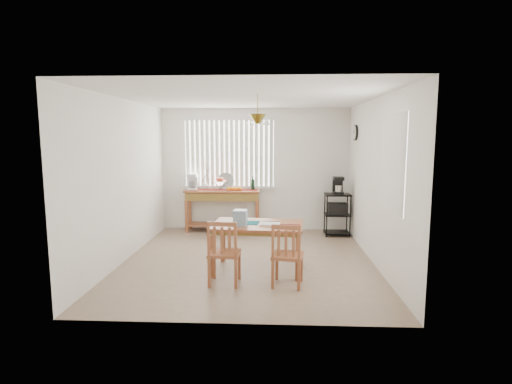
{
  "coord_description": "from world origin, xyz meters",
  "views": [
    {
      "loc": [
        0.42,
        -6.29,
        1.99
      ],
      "look_at": [
        0.1,
        0.55,
        1.05
      ],
      "focal_mm": 28.0,
      "sensor_mm": 36.0,
      "label": 1
    }
  ],
  "objects_px": {
    "dining_table": "(258,229)",
    "chair_right": "(287,255)",
    "sideboard": "(223,200)",
    "cart_items": "(338,186)",
    "chair_left": "(224,253)",
    "wire_cart": "(337,210)"
  },
  "relations": [
    {
      "from": "sideboard",
      "to": "wire_cart",
      "type": "bearing_deg",
      "value": -6.0
    },
    {
      "from": "chair_left",
      "to": "cart_items",
      "type": "bearing_deg",
      "value": 55.68
    },
    {
      "from": "cart_items",
      "to": "chair_right",
      "type": "distance_m",
      "value": 3.15
    },
    {
      "from": "sideboard",
      "to": "chair_left",
      "type": "relative_size",
      "value": 1.75
    },
    {
      "from": "chair_right",
      "to": "wire_cart",
      "type": "bearing_deg",
      "value": 69.04
    },
    {
      "from": "wire_cart",
      "to": "cart_items",
      "type": "bearing_deg",
      "value": 90.0
    },
    {
      "from": "sideboard",
      "to": "cart_items",
      "type": "height_order",
      "value": "cart_items"
    },
    {
      "from": "wire_cart",
      "to": "sideboard",
      "type": "bearing_deg",
      "value": 174.0
    },
    {
      "from": "sideboard",
      "to": "chair_left",
      "type": "bearing_deg",
      "value": -82.43
    },
    {
      "from": "cart_items",
      "to": "chair_left",
      "type": "height_order",
      "value": "cart_items"
    },
    {
      "from": "cart_items",
      "to": "dining_table",
      "type": "bearing_deg",
      "value": -124.17
    },
    {
      "from": "cart_items",
      "to": "chair_right",
      "type": "relative_size",
      "value": 0.41
    },
    {
      "from": "wire_cart",
      "to": "chair_left",
      "type": "height_order",
      "value": "chair_left"
    },
    {
      "from": "wire_cart",
      "to": "dining_table",
      "type": "height_order",
      "value": "wire_cart"
    },
    {
      "from": "dining_table",
      "to": "chair_right",
      "type": "distance_m",
      "value": 0.79
    },
    {
      "from": "wire_cart",
      "to": "chair_right",
      "type": "xyz_separation_m",
      "value": [
        -1.1,
        -2.88,
        -0.09
      ]
    },
    {
      "from": "wire_cart",
      "to": "chair_right",
      "type": "relative_size",
      "value": 0.99
    },
    {
      "from": "sideboard",
      "to": "cart_items",
      "type": "relative_size",
      "value": 4.47
    },
    {
      "from": "wire_cart",
      "to": "dining_table",
      "type": "bearing_deg",
      "value": -124.28
    },
    {
      "from": "chair_right",
      "to": "dining_table",
      "type": "bearing_deg",
      "value": 123.71
    },
    {
      "from": "dining_table",
      "to": "chair_left",
      "type": "height_order",
      "value": "chair_left"
    },
    {
      "from": "dining_table",
      "to": "sideboard",
      "type": "bearing_deg",
      "value": 108.64
    }
  ]
}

